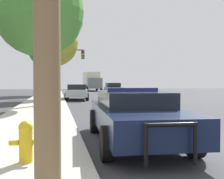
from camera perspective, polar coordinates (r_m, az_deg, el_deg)
The scene contains 10 objects.
sidewalk_left at distance 6.59m, azimuth -18.86°, elevation -11.71°, with size 3.00×110.00×0.13m.
police_car at distance 7.31m, azimuth 4.54°, elevation -5.02°, with size 2.26×5.32×1.41m.
fire_hydrant at distance 5.32m, azimuth -17.12°, elevation -9.79°, with size 0.57×0.25×0.75m.
traffic_light at distance 28.69m, azimuth -9.42°, elevation 5.48°, with size 3.30×0.35×4.82m.
car_background_midblock at distance 24.55m, azimuth -7.15°, elevation -0.41°, with size 2.23×4.78×1.34m.
car_background_oncoming at distance 32.48m, azimuth 0.23°, elevation 0.15°, with size 2.17×4.50×1.44m.
box_truck at distance 48.73m, azimuth -4.11°, elevation 1.76°, with size 2.77×6.77×3.24m.
tree_sidewalk_near at distance 17.87m, azimuth -14.58°, elevation 15.02°, with size 5.35×5.35×8.30m.
tree_sidewalk_far at distance 34.74m, azimuth -12.70°, elevation 8.23°, with size 4.99×4.99×7.99m.
tree_sidewalk_mid at distance 25.44m, azimuth -11.83°, elevation 9.43°, with size 4.36×4.36×7.12m.
Camera 1 is at (-4.22, -6.36, 1.57)m, focal length 45.00 mm.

